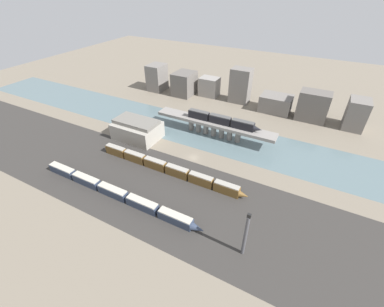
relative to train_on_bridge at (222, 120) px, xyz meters
name	(u,v)px	position (x,y,z in m)	size (l,w,h in m)	color
ground_plane	(193,158)	(-4.14, -21.42, -9.39)	(400.00, 400.00, 0.00)	#756B5B
railbed_yard	(163,191)	(-4.14, -45.42, -9.38)	(280.00, 42.00, 0.01)	#33302D
river_water	(213,135)	(-4.14, 0.00, -9.39)	(320.00, 29.20, 0.01)	slate
bridge	(214,125)	(-4.14, 0.00, -3.77)	(60.05, 7.26, 7.44)	gray
train_on_bridge	(222,120)	(0.00, 0.00, 0.00)	(36.49, 2.87, 3.98)	black
train_yard_near	(116,193)	(-17.31, -55.54, -7.67)	(68.42, 2.94, 3.51)	#2D384C
train_yard_mid	(168,168)	(-8.35, -35.27, -7.33)	(65.04, 2.63, 4.18)	brown
warehouse_building	(137,129)	(-35.84, -19.11, -4.84)	(21.19, 15.23, 9.56)	#9E998E
signal_tower	(245,235)	(29.93, -56.16, -1.42)	(1.00, 0.99, 16.27)	#4C4C51
city_block_far_left	(157,77)	(-63.26, 38.30, -0.89)	(10.17, 12.39, 16.99)	slate
city_block_left	(184,84)	(-42.68, 39.31, -2.12)	(12.25, 14.88, 14.55)	#605B56
city_block_center	(209,87)	(-27.57, 45.42, -3.50)	(11.89, 9.14, 11.77)	gray
city_block_right	(240,86)	(-6.92, 45.28, 0.87)	(11.83, 9.13, 20.52)	slate
city_block_far_right	(276,103)	(16.10, 42.11, -4.72)	(17.29, 12.93, 9.34)	slate
city_block_tall	(313,106)	(35.59, 40.11, -1.46)	(15.39, 10.09, 15.86)	#605B56
city_block_low	(356,114)	(56.09, 40.82, -1.69)	(9.53, 12.28, 15.41)	slate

